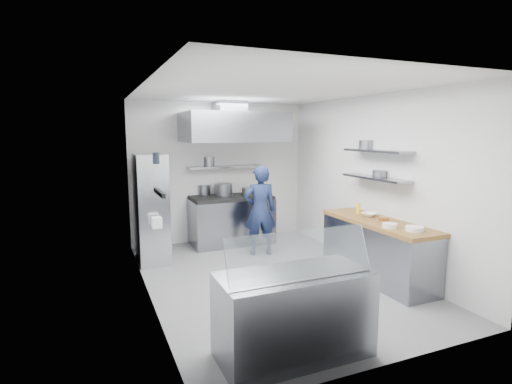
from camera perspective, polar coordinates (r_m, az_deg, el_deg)
name	(u,v)px	position (r m, az deg, el deg)	size (l,w,h in m)	color
floor	(271,278)	(6.21, 2.20, -12.24)	(5.00, 5.00, 0.00)	slate
ceiling	(272,90)	(5.85, 2.36, 14.38)	(5.00, 5.00, 0.00)	silver
wall_back	(220,172)	(8.19, -5.18, 2.83)	(3.60, 0.02, 2.80)	white
wall_front	(390,222)	(3.79, 18.56, -4.07)	(3.60, 0.02, 2.80)	white
wall_left	(146,195)	(5.37, -15.41, -0.37)	(5.00, 0.02, 2.80)	white
wall_right	(371,182)	(6.82, 16.10, 1.43)	(5.00, 0.02, 2.80)	white
gas_range	(231,221)	(7.99, -3.53, -4.19)	(1.60, 0.80, 0.90)	gray
cooktop	(231,197)	(7.90, -3.56, -0.79)	(1.57, 0.78, 0.06)	black
stock_pot_left	(204,190)	(8.12, -7.42, 0.33)	(0.26, 0.26, 0.20)	slate
stock_pot_mid	(224,190)	(7.95, -4.64, 0.35)	(0.35, 0.35, 0.24)	slate
stock_pot_right	(248,191)	(7.94, -1.14, 0.08)	(0.24, 0.24, 0.16)	slate
over_range_shelf	(227,167)	(8.05, -4.16, 3.61)	(1.60, 0.30, 0.04)	gray
shelf_pot_a	(209,161)	(8.13, -6.77, 4.40)	(0.23, 0.23, 0.18)	slate
extractor_hood	(234,127)	(7.64, -3.21, 9.22)	(1.90, 1.15, 0.55)	gray
hood_duct	(230,107)	(7.86, -3.80, 11.96)	(0.55, 0.55, 0.24)	slate
red_firebox	(158,174)	(7.84, -13.79, 2.52)	(0.22, 0.10, 0.26)	red
chef	(260,210)	(7.19, 0.58, -2.66)	(0.59, 0.39, 1.62)	#152041
wire_rack	(151,208)	(7.04, -14.80, -2.24)	(0.50, 0.90, 1.85)	silver
rack_bin_a	(157,222)	(6.48, -14.00, -4.24)	(0.15, 0.18, 0.17)	white
rack_bin_b	(152,188)	(6.74, -14.62, 0.54)	(0.15, 0.20, 0.17)	yellow
rack_jar	(156,158)	(6.50, -14.08, 4.71)	(0.10, 0.10, 0.18)	black
knife_strip	(159,193)	(4.47, -13.64, -0.08)	(0.04, 0.55, 0.05)	black
prep_counter_base	(377,251)	(6.36, 16.88, -8.12)	(0.62, 2.00, 0.84)	gray
prep_counter_top	(378,222)	(6.25, 17.06, -4.16)	(0.65, 2.04, 0.06)	brown
plate_stack_a	(414,229)	(5.73, 21.70, -4.90)	(0.23, 0.23, 0.06)	white
plate_stack_b	(390,225)	(5.82, 18.56, -4.54)	(0.20, 0.20, 0.06)	white
copper_pan	(384,219)	(6.22, 17.81, -3.70)	(0.15, 0.15, 0.06)	#BC7135
squeeze_bottle	(358,208)	(6.64, 14.41, -2.28)	(0.06, 0.06, 0.18)	yellow
mixing_bowl	(369,215)	(6.50, 15.84, -3.12)	(0.23, 0.23, 0.06)	white
wall_shelf_lower	(375,178)	(6.48, 16.69, 1.94)	(0.30, 1.30, 0.04)	gray
wall_shelf_upper	(377,151)	(6.45, 16.85, 5.65)	(0.30, 1.30, 0.04)	gray
shelf_pot_c	(379,173)	(6.50, 17.18, 2.55)	(0.21, 0.21, 0.10)	slate
shelf_pot_d	(366,144)	(6.84, 15.51, 6.59)	(0.24, 0.24, 0.14)	slate
display_case	(294,315)	(4.12, 5.42, -17.04)	(1.50, 0.70, 0.85)	gray
display_glass	(301,255)	(3.78, 6.42, -8.88)	(1.47, 0.02, 0.45)	silver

